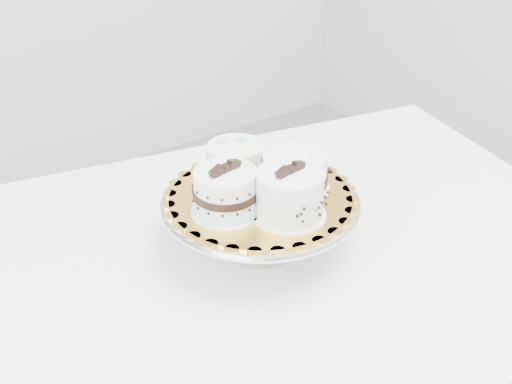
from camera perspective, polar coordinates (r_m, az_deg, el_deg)
table at (r=1.14m, az=0.21°, el=-8.26°), size 1.34×1.02×0.75m
cake_stand at (r=1.07m, az=0.39°, el=-1.83°), size 0.33×0.33×0.09m
cake_board at (r=1.06m, az=0.40°, el=-0.45°), size 0.39×0.39×0.00m
cake_swirl at (r=0.99m, az=3.00°, el=-0.29°), size 0.12×0.12×0.09m
cake_banded at (r=1.00m, az=-2.70°, el=-0.14°), size 0.11×0.11×0.09m
cake_dots at (r=1.08m, az=-1.82°, el=2.56°), size 0.12×0.12×0.07m
cake_ribbon at (r=1.07m, az=3.50°, el=1.78°), size 0.13×0.13×0.06m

